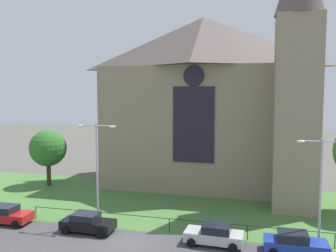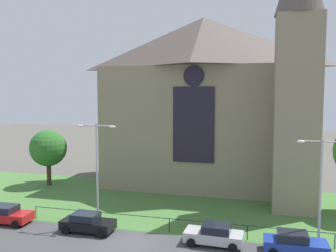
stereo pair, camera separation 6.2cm
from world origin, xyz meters
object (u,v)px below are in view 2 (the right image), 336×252
object	(u,v)px
tree_left_far	(48,148)
parked_car_black	(87,223)
parked_car_red	(6,214)
streetlamp_near	(97,161)
parked_car_silver	(214,235)
streetlamp_far	(321,179)
church_building	(208,100)
parked_car_blue	(295,243)

from	to	relation	value
tree_left_far	parked_car_black	world-z (taller)	tree_left_far
tree_left_far	parked_car_red	size ratio (longest dim) A/B	1.57
streetlamp_near	parked_car_silver	size ratio (longest dim) A/B	2.00
streetlamp_far	parked_car_red	bearing A→B (deg)	-176.74
parked_car_black	parked_car_silver	world-z (taller)	same
streetlamp_near	parked_car_black	bearing A→B (deg)	-98.24
parked_car_silver	tree_left_far	bearing A→B (deg)	-27.10
streetlamp_near	streetlamp_far	distance (m)	17.09
church_building	parked_car_silver	xyz separation A→B (m)	(2.97, -17.16, -9.53)
parked_car_silver	church_building	bearing A→B (deg)	-77.90
church_building	streetlamp_far	xyz separation A→B (m)	(10.21, -15.82, -5.26)
tree_left_far	parked_car_black	bearing A→B (deg)	-46.99
tree_left_far	streetlamp_far	bearing A→B (deg)	-20.49
parked_car_black	parked_car_silver	xyz separation A→B (m)	(10.06, 0.11, 0.00)
parked_car_silver	parked_car_red	bearing A→B (deg)	2.51
tree_left_far	parked_car_red	distance (m)	13.21
parked_car_blue	streetlamp_near	bearing A→B (deg)	173.67
streetlamp_near	parked_car_red	distance (m)	9.20
streetlamp_near	parked_car_black	xyz separation A→B (m)	(-0.21, -1.45, -4.67)
parked_car_black	tree_left_far	bearing A→B (deg)	133.44
church_building	streetlamp_near	size ratio (longest dim) A/B	3.04
streetlamp_far	parked_car_silver	bearing A→B (deg)	-169.51
church_building	parked_car_black	distance (m)	20.96
parked_car_blue	church_building	bearing A→B (deg)	115.23
parked_car_black	parked_car_silver	bearing A→B (deg)	1.05
streetlamp_near	parked_car_silver	xyz separation A→B (m)	(9.85, -1.34, -4.67)
tree_left_far	parked_car_red	world-z (taller)	tree_left_far
streetlamp_far	parked_car_red	xyz separation A→B (m)	(-24.88, -1.42, -4.27)
streetlamp_far	parked_car_black	world-z (taller)	streetlamp_far
church_building	streetlamp_far	size ratio (longest dim) A/B	3.32
parked_car_red	parked_car_silver	distance (m)	17.65
tree_left_far	parked_car_blue	bearing A→B (deg)	-24.37
parked_car_silver	parked_car_blue	distance (m)	5.49
parked_car_blue	tree_left_far	bearing A→B (deg)	154.80
tree_left_far	streetlamp_near	bearing A→B (deg)	-42.83
streetlamp_far	parked_car_black	xyz separation A→B (m)	(-17.30, -1.45, -4.27)
church_building	streetlamp_near	bearing A→B (deg)	-113.48
church_building	parked_car_silver	size ratio (longest dim) A/B	6.09
parked_car_black	streetlamp_near	bearing A→B (deg)	82.19
parked_car_red	parked_car_silver	xyz separation A→B (m)	(17.65, 0.08, 0.00)
parked_car_red	parked_car_black	size ratio (longest dim) A/B	1.01
parked_car_red	parked_car_blue	world-z (taller)	same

